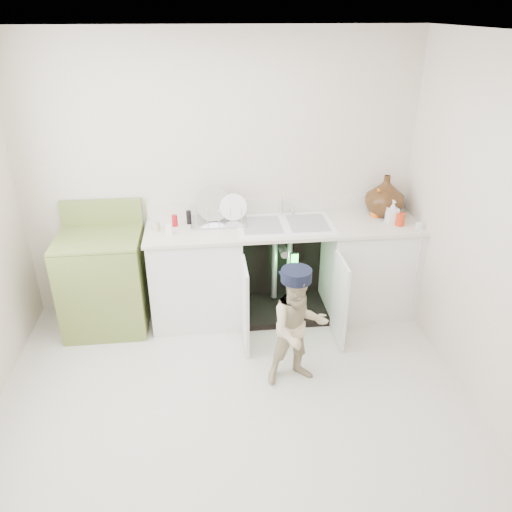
{
  "coord_description": "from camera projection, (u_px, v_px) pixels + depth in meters",
  "views": [
    {
      "loc": [
        -0.15,
        -2.79,
        2.63
      ],
      "look_at": [
        0.24,
        0.7,
        0.86
      ],
      "focal_mm": 35.0,
      "sensor_mm": 36.0,
      "label": 1
    }
  ],
  "objects": [
    {
      "name": "ground",
      "position": [
        234.0,
        404.0,
        3.68
      ],
      "size": [
        3.5,
        3.5,
        0.0
      ],
      "primitive_type": "plane",
      "color": "beige",
      "rests_on": "ground"
    },
    {
      "name": "room_shell",
      "position": [
        231.0,
        252.0,
        3.11
      ],
      "size": [
        6.0,
        5.5,
        1.26
      ],
      "color": "beige",
      "rests_on": "ground"
    },
    {
      "name": "counter_run",
      "position": [
        288.0,
        265.0,
        4.59
      ],
      "size": [
        2.44,
        1.02,
        1.27
      ],
      "color": "white",
      "rests_on": "ground"
    },
    {
      "name": "avocado_stove",
      "position": [
        104.0,
        280.0,
        4.42
      ],
      "size": [
        0.71,
        0.65,
        1.1
      ],
      "color": "olive",
      "rests_on": "ground"
    },
    {
      "name": "repair_worker",
      "position": [
        298.0,
        327.0,
        3.71
      ],
      "size": [
        0.52,
        0.85,
        0.97
      ],
      "rotation": [
        0.0,
        0.0,
        0.17
      ],
      "color": "beige",
      "rests_on": "ground"
    }
  ]
}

